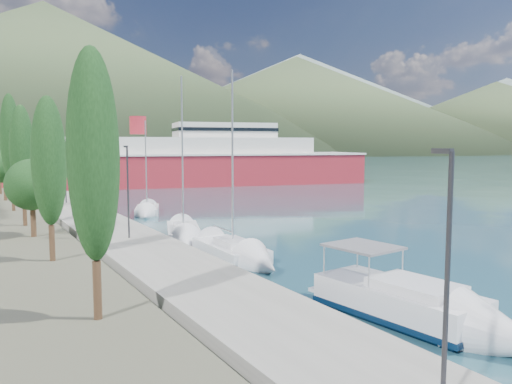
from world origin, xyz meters
TOP-DOWN VIEW (x-y plane):
  - ground at (0.00, 120.00)m, footprint 1400.00×1400.00m
  - quay at (-9.00, 26.00)m, footprint 5.00×88.00m
  - hills_far at (138.59, 618.73)m, footprint 1480.00×900.00m
  - hills_near at (98.04, 372.50)m, footprint 1010.00×520.00m
  - tree_row at (-14.28, 32.35)m, footprint 3.71×65.14m
  - lamp_posts at (-9.00, 14.57)m, footprint 0.15×48.49m
  - motor_cruiser at (-3.33, -4.73)m, footprint 3.78×9.61m
  - sailboat_near at (-4.18, 8.10)m, footprint 2.81×8.68m
  - sailboat_mid at (-4.75, 16.01)m, footprint 5.17×9.18m
  - sailboat_far at (-3.00, 30.04)m, footprint 4.53×7.22m
  - ferry at (15.47, 62.48)m, footprint 62.51×26.20m

SIDE VIEW (x-z plane):
  - ground at x=0.00m, z-range 0.00..0.00m
  - sailboat_far at x=-3.00m, z-range -4.78..5.36m
  - sailboat_mid at x=-4.75m, z-range -6.10..6.72m
  - sailboat_near at x=-4.18m, z-range -5.86..6.52m
  - quay at x=-9.00m, z-range 0.00..0.80m
  - motor_cruiser at x=-3.33m, z-range -1.16..2.29m
  - ferry at x=15.47m, z-range -2.38..9.77m
  - lamp_posts at x=-9.00m, z-range 1.05..7.11m
  - tree_row at x=-14.28m, z-range 0.19..11.14m
  - hills_near at x=98.04m, z-range -8.32..106.68m
  - hills_far at x=138.59m, z-range -12.61..167.39m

